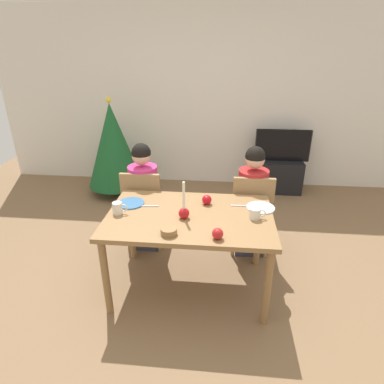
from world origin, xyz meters
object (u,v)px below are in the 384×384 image
christmas_tree (113,145)px  dining_table (190,223)px  plate_right (261,208)px  mug_right (255,213)px  tv (283,145)px  apple_by_left_plate (207,200)px  apple_near_candle (218,234)px  mug_left (118,208)px  person_left_child (144,199)px  tv_stand (279,175)px  plate_left (131,203)px  candle_centerpiece (184,211)px  bowl_walnuts (169,231)px  chair_left (144,205)px  chair_right (251,210)px  person_right_child (251,203)px

christmas_tree → dining_table: bearing=-56.7°
plate_right → mug_right: (-0.06, -0.19, 0.04)m
plate_right → tv: bearing=76.3°
dining_table → christmas_tree: size_ratio=0.99×
apple_by_left_plate → apple_near_candle: bearing=-78.8°
mug_left → apple_near_candle: mug_left is taller
person_left_child → tv_stand: (1.67, 1.66, -0.33)m
mug_left → apple_near_candle: bearing=-20.2°
plate_left → mug_left: (-0.06, -0.19, 0.05)m
plate_left → mug_left: 0.20m
tv → candle_centerpiece: candle_centerpiece is taller
person_left_child → apple_near_candle: (0.79, -0.99, 0.22)m
plate_left → mug_left: size_ratio=1.87×
mug_left → bowl_walnuts: (0.48, -0.29, -0.03)m
chair_left → tv_stand: chair_left is taller
dining_table → chair_left: size_ratio=1.56×
plate_right → mug_right: 0.20m
dining_table → candle_centerpiece: candle_centerpiece is taller
person_left_child → mug_left: person_left_child is taller
candle_centerpiece → bowl_walnuts: size_ratio=2.59×
person_left_child → candle_centerpiece: person_left_child is taller
person_left_child → tv: 2.36m
tv_stand → candle_centerpiece: (-1.17, -2.36, 0.58)m
dining_table → apple_near_candle: 0.44m
tv → bowl_walnuts: 2.90m
chair_right → person_left_child: person_left_child is taller
dining_table → candle_centerpiece: bearing=-123.9°
dining_table → bowl_walnuts: (-0.13, -0.32, 0.11)m
chair_left → tv: bearing=45.3°
apple_near_candle → plate_right: bearing=55.4°
bowl_walnuts → chair_right: bearing=53.0°
person_right_child → plate_left: 1.24m
plate_right → bowl_walnuts: (-0.73, -0.50, 0.02)m
person_left_child → mug_left: bearing=-94.8°
plate_right → tv_stand: bearing=76.3°
tv → mug_left: bearing=-126.5°
chair_left → tv: size_ratio=1.14×
tv → candle_centerpiece: 2.64m
person_right_child → plate_left: person_right_child is taller
person_right_child → mug_left: person_right_child is taller
chair_left → mug_right: size_ratio=6.66×
dining_table → candle_centerpiece: 0.17m
chair_left → candle_centerpiece: size_ratio=2.78×
bowl_walnuts → apple_by_left_plate: 0.59m
candle_centerpiece → plate_right: candle_centerpiece is taller
candle_centerpiece → plate_left: 0.56m
person_left_child → apple_near_candle: size_ratio=13.68×
mug_left → bowl_walnuts: bearing=-30.7°
chair_right → christmas_tree: (-1.88, 1.38, 0.22)m
plate_right → candle_centerpiece: bearing=-159.6°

